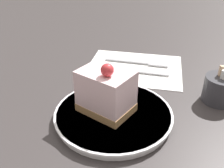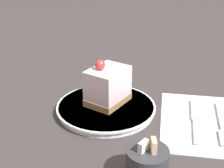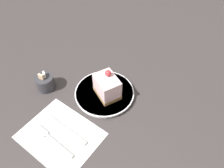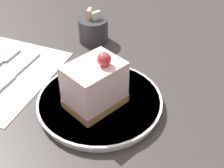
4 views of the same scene
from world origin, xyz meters
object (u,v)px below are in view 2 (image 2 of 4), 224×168
object	(u,v)px
fork	(222,126)
sugar_bowl	(147,164)
cake_slice	(108,86)
knife	(194,116)
plate	(106,108)

from	to	relation	value
fork	sugar_bowl	size ratio (longest dim) A/B	2.23
cake_slice	sugar_bowl	size ratio (longest dim) A/B	1.43
fork	knife	bearing A→B (deg)	-29.46
plate	fork	xyz separation A→B (m)	(-0.25, -0.00, -0.00)
plate	sugar_bowl	xyz separation A→B (m)	(-0.13, 0.19, 0.02)
cake_slice	sugar_bowl	xyz separation A→B (m)	(-0.13, 0.21, -0.03)
plate	cake_slice	size ratio (longest dim) A/B	2.00
plate	fork	bearing A→B (deg)	-179.93
plate	cake_slice	xyz separation A→B (m)	(-0.00, -0.01, 0.05)
cake_slice	knife	xyz separation A→B (m)	(-0.19, -0.01, -0.05)
plate	cake_slice	world-z (taller)	cake_slice
sugar_bowl	knife	bearing A→B (deg)	-106.88
plate	knife	bearing A→B (deg)	-172.08
knife	sugar_bowl	world-z (taller)	sugar_bowl
plate	sugar_bowl	size ratio (longest dim) A/B	2.86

